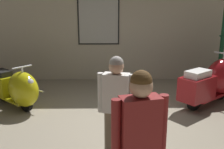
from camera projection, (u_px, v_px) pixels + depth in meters
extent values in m
plane|color=gray|center=(119.00, 124.00, 4.97)|extent=(60.00, 60.00, 0.00)
cube|color=#BCB29E|center=(114.00, 15.00, 7.57)|extent=(18.00, 0.20, 3.85)
cube|color=black|center=(99.00, 21.00, 7.50)|extent=(1.20, 0.03, 1.36)
cube|color=#B2B2AD|center=(99.00, 21.00, 7.48)|extent=(1.12, 0.01, 1.28)
cylinder|color=black|center=(26.00, 102.00, 5.53)|extent=(0.35, 0.32, 0.40)
cylinder|color=silver|center=(26.00, 102.00, 5.53)|extent=(0.20, 0.19, 0.18)
cylinder|color=black|center=(3.00, 93.00, 6.12)|extent=(0.35, 0.32, 0.40)
cylinder|color=silver|center=(3.00, 93.00, 6.12)|extent=(0.20, 0.19, 0.18)
cube|color=gold|center=(14.00, 98.00, 5.83)|extent=(0.95, 0.89, 0.05)
ellipsoid|color=gold|center=(23.00, 89.00, 5.49)|extent=(0.97, 0.94, 0.76)
cube|color=gold|center=(3.00, 84.00, 6.04)|extent=(0.77, 0.74, 0.44)
cube|color=black|center=(2.00, 73.00, 5.97)|extent=(0.54, 0.52, 0.12)
sphere|color=silver|center=(30.00, 82.00, 5.26)|extent=(0.15, 0.15, 0.15)
cylinder|color=silver|center=(23.00, 74.00, 5.38)|extent=(0.04, 0.04, 0.28)
cylinder|color=silver|center=(22.00, 67.00, 5.34)|extent=(0.31, 0.35, 0.03)
cube|color=silver|center=(34.00, 89.00, 5.69)|extent=(0.51, 0.45, 0.02)
cylinder|color=black|center=(221.00, 90.00, 6.26)|extent=(0.42, 0.35, 0.46)
cylinder|color=silver|center=(221.00, 90.00, 6.26)|extent=(0.23, 0.21, 0.21)
cylinder|color=black|center=(195.00, 100.00, 5.59)|extent=(0.42, 0.35, 0.46)
cylinder|color=silver|center=(195.00, 100.00, 5.59)|extent=(0.23, 0.21, 0.21)
cube|color=maroon|center=(209.00, 95.00, 5.93)|extent=(1.11, 1.00, 0.06)
ellipsoid|color=maroon|center=(221.00, 77.00, 6.14)|extent=(1.13, 1.06, 0.87)
cube|color=maroon|center=(197.00, 88.00, 5.56)|extent=(0.90, 0.84, 0.50)
cube|color=silver|center=(198.00, 74.00, 5.47)|extent=(0.63, 0.59, 0.14)
cylinder|color=silver|center=(224.00, 60.00, 6.05)|extent=(0.05, 0.05, 0.32)
cube|color=silver|center=(210.00, 77.00, 6.37)|extent=(0.62, 0.48, 0.03)
cylinder|color=#144728|center=(218.00, 84.00, 7.16)|extent=(0.28, 0.28, 0.18)
cylinder|color=#144728|center=(223.00, 40.00, 6.85)|extent=(0.11, 0.11, 2.25)
torus|color=#144728|center=(223.00, 36.00, 6.82)|extent=(0.19, 0.19, 0.04)
cube|color=maroon|center=(140.00, 126.00, 2.44)|extent=(0.41, 0.28, 0.57)
cylinder|color=maroon|center=(163.00, 124.00, 2.50)|extent=(0.09, 0.09, 0.59)
cylinder|color=maroon|center=(116.00, 130.00, 2.39)|extent=(0.09, 0.09, 0.59)
sphere|color=tan|center=(141.00, 86.00, 2.34)|extent=(0.22, 0.22, 0.22)
sphere|color=brown|center=(141.00, 81.00, 2.33)|extent=(0.20, 0.20, 0.20)
cylinder|color=#72604C|center=(123.00, 132.00, 3.67)|extent=(0.13, 0.13, 0.77)
cylinder|color=#72604C|center=(109.00, 131.00, 3.71)|extent=(0.13, 0.13, 0.77)
cube|color=silver|center=(116.00, 93.00, 3.54)|extent=(0.39, 0.26, 0.54)
cylinder|color=silver|center=(132.00, 95.00, 3.50)|extent=(0.08, 0.08, 0.56)
cylinder|color=silver|center=(101.00, 93.00, 3.59)|extent=(0.08, 0.08, 0.56)
sphere|color=tan|center=(116.00, 67.00, 3.45)|extent=(0.21, 0.21, 0.21)
sphere|color=gray|center=(116.00, 63.00, 3.44)|extent=(0.19, 0.19, 0.19)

